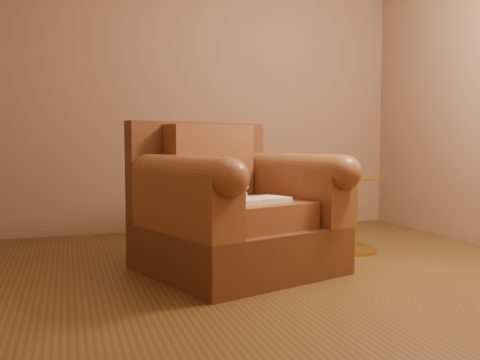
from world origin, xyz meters
name	(u,v)px	position (x,y,z in m)	size (l,w,h in m)	color
floor	(279,277)	(0.00, 0.00, 0.00)	(4.00, 4.00, 0.00)	brown
room	(281,2)	(0.00, 0.00, 1.71)	(4.02, 4.02, 2.71)	#846551
armchair	(233,212)	(-0.21, 0.29, 0.39)	(1.39, 1.36, 1.00)	#55311C
teddy_bear	(232,183)	(-0.19, 0.40, 0.58)	(0.19, 0.22, 0.26)	tan
guidebook	(256,200)	(-0.14, 0.05, 0.49)	(0.46, 0.36, 0.03)	beige
side_table	(355,212)	(0.85, 0.54, 0.32)	(0.42, 0.42, 0.59)	gold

